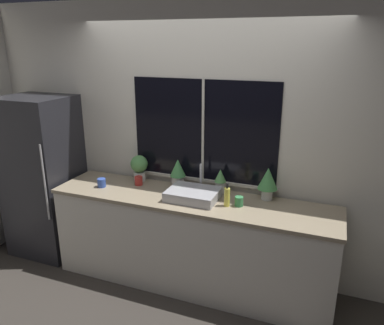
{
  "coord_description": "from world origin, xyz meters",
  "views": [
    {
      "loc": [
        1.18,
        -2.69,
        2.3
      ],
      "look_at": [
        0.01,
        0.3,
        1.26
      ],
      "focal_mm": 35.0,
      "sensor_mm": 36.0,
      "label": 1
    }
  ],
  "objects": [
    {
      "name": "wall_left",
      "position": [
        -2.4,
        1.5,
        1.35
      ],
      "size": [
        0.06,
        7.0,
        2.7
      ],
      "color": "silver",
      "rests_on": "ground_plane"
    },
    {
      "name": "sink",
      "position": [
        0.03,
        0.29,
        0.96
      ],
      "size": [
        0.46,
        0.41,
        0.28
      ],
      "color": "#ADADB2",
      "rests_on": "counter"
    },
    {
      "name": "potted_plant_center_right",
      "position": [
        0.22,
        0.53,
        1.04
      ],
      "size": [
        0.11,
        0.11,
        0.23
      ],
      "color": "white",
      "rests_on": "counter"
    },
    {
      "name": "soap_bottle",
      "position": [
        0.36,
        0.25,
        1.0
      ],
      "size": [
        0.05,
        0.05,
        0.22
      ],
      "color": "#DBD14C",
      "rests_on": "counter"
    },
    {
      "name": "potted_plant_center_left",
      "position": [
        -0.23,
        0.53,
        1.07
      ],
      "size": [
        0.16,
        0.16,
        0.28
      ],
      "color": "white",
      "rests_on": "counter"
    },
    {
      "name": "mug_red",
      "position": [
        -0.62,
        0.42,
        0.96
      ],
      "size": [
        0.08,
        0.08,
        0.09
      ],
      "color": "#B72D28",
      "rests_on": "counter"
    },
    {
      "name": "wall_back",
      "position": [
        0.0,
        0.67,
        1.35
      ],
      "size": [
        8.0,
        0.09,
        2.7
      ],
      "color": "silver",
      "rests_on": "ground_plane"
    },
    {
      "name": "potted_plant_far_left",
      "position": [
        -0.66,
        0.53,
        1.07
      ],
      "size": [
        0.18,
        0.18,
        0.27
      ],
      "color": "white",
      "rests_on": "counter"
    },
    {
      "name": "mug_blue",
      "position": [
        -0.93,
        0.24,
        0.96
      ],
      "size": [
        0.08,
        0.08,
        0.09
      ],
      "color": "#3351AD",
      "rests_on": "counter"
    },
    {
      "name": "refrigerator",
      "position": [
        -1.76,
        0.34,
        0.88
      ],
      "size": [
        0.71,
        0.68,
        1.77
      ],
      "color": "#232328",
      "rests_on": "ground_plane"
    },
    {
      "name": "ground_plane",
      "position": [
        0.0,
        0.0,
        0.0
      ],
      "size": [
        14.0,
        14.0,
        0.0
      ],
      "primitive_type": "plane",
      "color": "#38332D"
    },
    {
      "name": "mug_green",
      "position": [
        0.47,
        0.29,
        0.96
      ],
      "size": [
        0.07,
        0.07,
        0.09
      ],
      "color": "#38844C",
      "rests_on": "counter"
    },
    {
      "name": "potted_plant_far_right",
      "position": [
        0.67,
        0.53,
        1.1
      ],
      "size": [
        0.18,
        0.18,
        0.31
      ],
      "color": "white",
      "rests_on": "counter"
    },
    {
      "name": "counter",
      "position": [
        0.0,
        0.3,
        0.46
      ],
      "size": [
        2.71,
        0.63,
        0.91
      ],
      "color": "silver",
      "rests_on": "ground_plane"
    }
  ]
}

